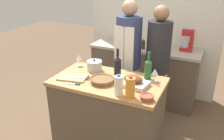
{
  "coord_description": "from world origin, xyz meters",
  "views": [
    {
      "loc": [
        1.03,
        -2.13,
        2.05
      ],
      "look_at": [
        0.0,
        0.1,
        1.0
      ],
      "focal_mm": 38.0,
      "sensor_mm": 36.0,
      "label": 1
    }
  ],
  "objects": [
    {
      "name": "mixing_bowl",
      "position": [
        0.52,
        -0.24,
        0.95
      ],
      "size": [
        0.13,
        0.13,
        0.05
      ],
      "color": "#A84C38",
      "rests_on": "kitchen_island"
    },
    {
      "name": "wine_bottle_dark",
      "position": [
        0.07,
        0.1,
        1.06
      ],
      "size": [
        0.08,
        0.08,
        0.34
      ],
      "color": "black",
      "rests_on": "kitchen_island"
    },
    {
      "name": "stock_pot",
      "position": [
        -0.27,
        0.19,
        0.98
      ],
      "size": [
        0.19,
        0.19,
        0.14
      ],
      "color": "#B7B7BC",
      "rests_on": "kitchen_island"
    },
    {
      "name": "knife_paring",
      "position": [
        -0.28,
        -0.25,
        0.93
      ],
      "size": [
        0.15,
        0.06,
        0.01
      ],
      "color": "#B7B7BC",
      "rests_on": "kitchen_island"
    },
    {
      "name": "stand_mixer",
      "position": [
        0.62,
        1.44,
        1.05
      ],
      "size": [
        0.18,
        0.14,
        0.32
      ],
      "color": "#B22323",
      "rests_on": "back_counter"
    },
    {
      "name": "person_cook_guest",
      "position": [
        0.36,
        0.76,
        0.93
      ],
      "size": [
        0.31,
        0.31,
        1.66
      ],
      "rotation": [
        0.0,
        0.0,
        -0.06
      ],
      "color": "beige",
      "rests_on": "ground_plane"
    },
    {
      "name": "kitchen_island",
      "position": [
        0.0,
        0.0,
        0.46
      ],
      "size": [
        1.22,
        0.7,
        0.92
      ],
      "color": "brown",
      "rests_on": "ground_plane"
    },
    {
      "name": "knife_chef",
      "position": [
        -0.24,
        -0.1,
        0.95
      ],
      "size": [
        0.2,
        0.13,
        0.01
      ],
      "color": "#B7B7BC",
      "rests_on": "cutting_board"
    },
    {
      "name": "person_cook_aproned",
      "position": [
        -0.03,
        0.68,
        0.95
      ],
      "size": [
        0.34,
        0.34,
        1.71
      ],
      "rotation": [
        0.0,
        0.0,
        -0.03
      ],
      "color": "beige",
      "rests_on": "ground_plane"
    },
    {
      "name": "wine_glass_left",
      "position": [
        0.47,
        0.19,
        1.03
      ],
      "size": [
        0.08,
        0.08,
        0.14
      ],
      "color": "silver",
      "rests_on": "kitchen_island"
    },
    {
      "name": "milk_jug",
      "position": [
        0.23,
        -0.25,
        1.02
      ],
      "size": [
        0.09,
        0.09,
        0.21
      ],
      "color": "white",
      "rests_on": "kitchen_island"
    },
    {
      "name": "cutting_board",
      "position": [
        -0.38,
        -0.12,
        0.93
      ],
      "size": [
        0.35,
        0.27,
        0.02
      ],
      "color": "tan",
      "rests_on": "kitchen_island"
    },
    {
      "name": "wine_bottle_green",
      "position": [
        0.38,
        0.22,
        1.05
      ],
      "size": [
        0.08,
        0.08,
        0.31
      ],
      "color": "#28662D",
      "rests_on": "kitchen_island"
    },
    {
      "name": "roasting_pan",
      "position": [
        0.3,
        -0.01,
        0.97
      ],
      "size": [
        0.34,
        0.26,
        0.12
      ],
      "color": "#BCBCC1",
      "rests_on": "kitchen_island"
    },
    {
      "name": "condiment_bottle_tall",
      "position": [
        0.18,
        1.3,
        1.02
      ],
      "size": [
        0.06,
        0.06,
        0.21
      ],
      "color": "#B28E2D",
      "rests_on": "back_counter"
    },
    {
      "name": "back_counter",
      "position": [
        0.0,
        1.39,
        0.46
      ],
      "size": [
        1.73,
        0.6,
        0.92
      ],
      "color": "brown",
      "rests_on": "ground_plane"
    },
    {
      "name": "wine_glass_right",
      "position": [
        -0.52,
        0.23,
        1.03
      ],
      "size": [
        0.08,
        0.08,
        0.14
      ],
      "color": "silver",
      "rests_on": "kitchen_island"
    },
    {
      "name": "wicker_basket",
      "position": [
        -0.03,
        -0.08,
        0.95
      ],
      "size": [
        0.27,
        0.27,
        0.05
      ],
      "color": "brown",
      "rests_on": "kitchen_island"
    },
    {
      "name": "back_wall",
      "position": [
        0.0,
        1.74,
        1.27
      ],
      "size": [
        2.23,
        0.1,
        2.55
      ],
      "color": "silver",
      "rests_on": "ground_plane"
    },
    {
      "name": "juice_jug",
      "position": [
        0.36,
        -0.26,
        1.03
      ],
      "size": [
        0.09,
        0.09,
        0.22
      ],
      "color": "orange",
      "rests_on": "kitchen_island"
    },
    {
      "name": "condiment_bottle_short",
      "position": [
        0.0,
        1.25,
        0.99
      ],
      "size": [
        0.06,
        0.06,
        0.15
      ],
      "color": "#332D28",
      "rests_on": "back_counter"
    }
  ]
}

